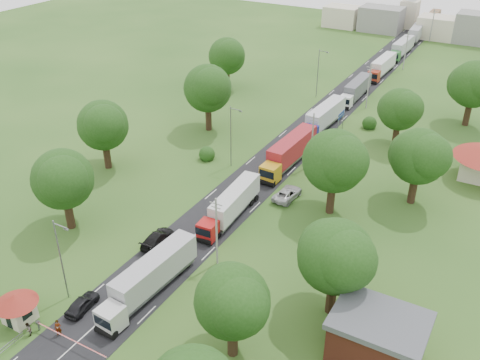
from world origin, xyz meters
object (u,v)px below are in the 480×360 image
Objects in this scene: info_sign at (341,118)px; truck_0 at (149,278)px; car_lane_mid at (141,269)px; pedestrian_near at (58,328)px; guard_booth at (17,305)px; car_lane_front at (82,304)px; boom_barrier at (61,335)px.

truck_0 is at bearing -93.81° from info_sign.
pedestrian_near is (-1.22, -11.50, 0.17)m from car_lane_mid.
truck_0 is 10.38m from pedestrian_near.
guard_booth is 1.07× the size of info_sign.
info_sign reaches higher than car_lane_mid.
pedestrian_near reaches higher than car_lane_front.
truck_0 is at bearing 142.12° from car_lane_mid.
boom_barrier is at bearing -107.92° from truck_0.
info_sign reaches higher than truck_0.
car_lane_front is at bearing -98.22° from info_sign.
info_sign is (6.56, 60.00, 2.11)m from boom_barrier.
truck_0 is 3.42× the size of car_lane_front.
car_lane_mid is (-6.20, -48.00, -2.23)m from info_sign.
car_lane_front is (-4.70, -5.55, -1.41)m from truck_0.
info_sign reaches higher than pedestrian_near.
boom_barrier is at bearing -59.47° from pedestrian_near.
truck_0 reaches higher than guard_booth.
boom_barrier is 2.16× the size of car_lane_front.
boom_barrier is 4.66m from car_lane_front.
car_lane_front is at bearing 45.35° from guard_booth.
pedestrian_near is (0.61, -3.92, 0.21)m from car_lane_front.
boom_barrier is 10.55m from truck_0.
car_lane_front is at bearing -130.27° from truck_0.
guard_booth is 2.34× the size of pedestrian_near.
car_lane_mid is (6.20, 12.00, -1.39)m from guard_booth.
car_lane_front is (-1.48, 4.42, -0.16)m from boom_barrier.
pedestrian_near is at bearing -113.36° from truck_0.
guard_booth is at bearing 39.35° from car_lane_front.
truck_0 is at bearing 72.08° from boom_barrier.
info_sign is 0.96× the size of car_lane_front.
car_lane_mid is at bearing -97.36° from info_sign.
info_sign is at bearing 83.76° from boom_barrier.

